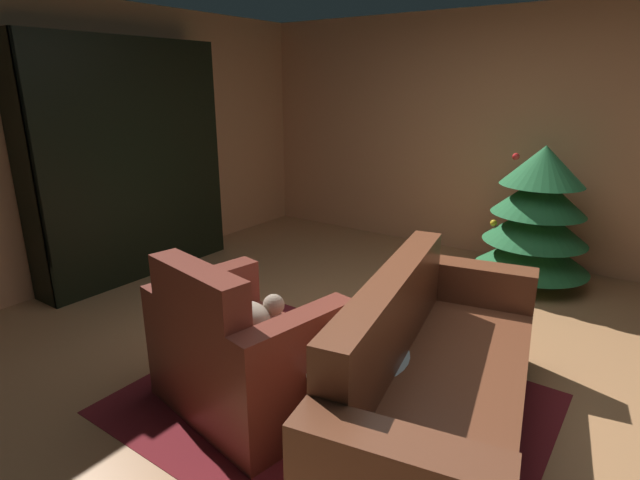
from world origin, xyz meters
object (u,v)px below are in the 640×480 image
Objects in this scene: coffee_table at (351,358)px; book_stack_on_table at (355,348)px; bottle_on_table at (338,347)px; bookshelf_unit at (141,163)px; armchair_red at (242,355)px; couch_red at (435,385)px; decorated_tree at (537,217)px.

book_stack_on_table is at bearing -2.75° from coffee_table.
book_stack_on_table is at bearing 90.13° from bottle_on_table.
armchair_red is (2.38, -1.12, -0.75)m from bookshelf_unit.
armchair_red is 0.64m from bottle_on_table.
decorated_tree reaches higher than couch_red.
armchair_red is 0.67m from book_stack_on_table.
book_stack_on_table reaches higher than coffee_table.
bookshelf_unit reaches higher than book_stack_on_table.
decorated_tree is (0.90, 2.95, 0.32)m from armchair_red.
bookshelf_unit is 3.77m from decorated_tree.
book_stack_on_table is at bearing 23.79° from armchair_red.
couch_red is at bearing -12.20° from bookshelf_unit.
bottle_on_table is 0.22× the size of decorated_tree.
decorated_tree reaches higher than armchair_red.
book_stack_on_table is 2.71m from decorated_tree.
coffee_table is 2.68× the size of book_stack_on_table.
coffee_table is at bearing 24.97° from armchair_red.
armchair_red is 0.86× the size of decorated_tree.
bottle_on_table is (0.00, -0.18, 0.08)m from book_stack_on_table.
bookshelf_unit is 3.20m from bottle_on_table.
bookshelf_unit is 1.02× the size of couch_red.
bookshelf_unit is 7.59× the size of bottle_on_table.
decorated_tree reaches higher than bottle_on_table.
bookshelf_unit is 9.13× the size of book_stack_on_table.
decorated_tree reaches higher than coffee_table.
bottle_on_table is at bearing -80.58° from coffee_table.
bottle_on_table is at bearing 8.32° from armchair_red.
coffee_table is at bearing -164.15° from couch_red.
book_stack_on_table is 0.19m from bottle_on_table.
couch_red is at bearing -87.44° from decorated_tree.
decorated_tree is (-0.11, 2.56, 0.35)m from couch_red.
coffee_table is 0.50× the size of decorated_tree.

